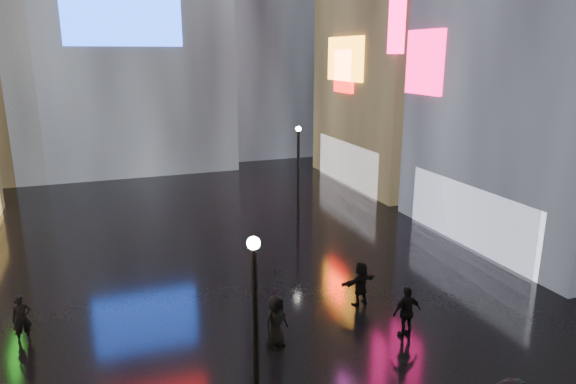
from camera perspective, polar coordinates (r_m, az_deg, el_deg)
ground at (r=24.31m, az=-6.57°, el=-6.75°), size 140.00×140.00×0.00m
lamp_near at (r=12.13m, az=-3.68°, el=-15.03°), size 0.30×0.30×5.20m
lamp_far at (r=28.55m, az=1.15°, el=2.84°), size 0.30×0.30×5.20m
pedestrian_3 at (r=17.63m, az=13.08°, el=-12.85°), size 1.03×0.44×1.75m
pedestrian_4 at (r=16.70m, az=-1.37°, el=-14.13°), size 1.00×0.84×1.74m
pedestrian_5 at (r=19.39m, az=8.07°, el=-10.04°), size 1.61×0.81×1.66m
pedestrian_6 at (r=18.96m, az=-27.48°, el=-12.41°), size 0.67×0.53×1.62m
umbrella_2 at (r=16.09m, az=-1.40°, el=-10.03°), size 1.40×1.40×0.90m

